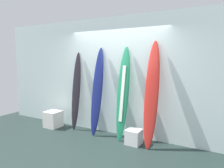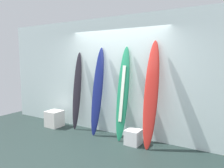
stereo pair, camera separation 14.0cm
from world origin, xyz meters
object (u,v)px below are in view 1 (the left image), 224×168
at_px(surfboard_emerald, 123,93).
at_px(display_block_center, 134,137).
at_px(display_block_left, 53,119).
at_px(surfboard_crimson, 152,94).
at_px(surfboard_navy, 97,91).
at_px(surfboard_charcoal, 76,91).

distance_m(surfboard_emerald, display_block_center, 0.97).
xyz_separation_m(display_block_left, display_block_center, (2.35, -0.02, -0.06)).
bearing_deg(surfboard_crimson, display_block_center, -164.80).
distance_m(surfboard_navy, surfboard_crimson, 1.36).
bearing_deg(display_block_center, surfboard_navy, 171.58).
bearing_deg(surfboard_charcoal, display_block_center, -7.34).
xyz_separation_m(surfboard_charcoal, display_block_left, (-0.64, -0.20, -0.78)).
height_order(surfboard_charcoal, surfboard_emerald, surfboard_emerald).
bearing_deg(display_block_left, surfboard_charcoal, 17.28).
height_order(surfboard_navy, surfboard_crimson, surfboard_crimson).
bearing_deg(display_block_center, surfboard_emerald, 155.11).
xyz_separation_m(surfboard_crimson, display_block_left, (-2.69, -0.07, -0.89)).
bearing_deg(display_block_left, surfboard_emerald, 3.90).
bearing_deg(display_block_left, display_block_center, -0.53).
bearing_deg(surfboard_emerald, surfboard_crimson, -5.49).
bearing_deg(surfboard_navy, surfboard_charcoal, 174.26).
bearing_deg(surfboard_navy, display_block_center, -8.42).
distance_m(surfboard_charcoal, display_block_left, 1.03).
relative_size(surfboard_charcoal, display_block_center, 6.29).
bearing_deg(surfboard_crimson, display_block_left, -178.49).
relative_size(surfboard_charcoal, surfboard_crimson, 0.90).
relative_size(display_block_left, display_block_center, 1.35).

